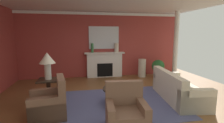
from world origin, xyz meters
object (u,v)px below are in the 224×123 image
object	(u,v)px
mantel_mirror	(104,38)
potted_plant	(158,67)
armchair_near_window	(50,104)
armchair_facing_fireplace	(126,115)
table_lamp	(47,61)
vase_mantel_right	(116,48)
vase_tall_corner	(142,68)
coffee_table	(120,92)
fireplace	(105,65)
sofa	(177,90)
vase_mantel_left	(92,48)
side_table	(49,90)

from	to	relation	value
mantel_mirror	potted_plant	bearing A→B (deg)	-19.63
mantel_mirror	armchair_near_window	bearing A→B (deg)	-116.44
armchair_facing_fireplace	table_lamp	xyz separation A→B (m)	(-1.76, 1.73, 0.92)
table_lamp	vase_mantel_right	size ratio (longest dim) A/B	1.87
vase_tall_corner	coffee_table	bearing A→B (deg)	-121.26
fireplace	potted_plant	bearing A→B (deg)	-16.93
mantel_mirror	sofa	distance (m)	4.02
mantel_mirror	vase_mantel_left	bearing A→B (deg)	-162.82
armchair_facing_fireplace	side_table	world-z (taller)	armchair_facing_fireplace
side_table	table_lamp	distance (m)	0.82
mantel_mirror	vase_mantel_right	world-z (taller)	mantel_mirror
mantel_mirror	coffee_table	xyz separation A→B (m)	(-0.03, -3.28, -1.46)
fireplace	vase_mantel_right	size ratio (longest dim) A/B	4.49
sofa	side_table	distance (m)	3.74
armchair_facing_fireplace	vase_mantel_right	bearing A→B (deg)	79.87
table_lamp	armchair_facing_fireplace	bearing A→B (deg)	-44.56
side_table	coffee_table	bearing A→B (deg)	-11.34
vase_tall_corner	side_table	bearing A→B (deg)	-146.44
mantel_mirror	side_table	bearing A→B (deg)	-124.82
side_table	vase_tall_corner	xyz separation A→B (m)	(3.71, 2.46, 0.01)
table_lamp	vase_mantel_left	world-z (taller)	vase_mantel_left
armchair_facing_fireplace	vase_tall_corner	distance (m)	4.63
coffee_table	table_lamp	distance (m)	2.20
fireplace	table_lamp	world-z (taller)	table_lamp
mantel_mirror	potted_plant	world-z (taller)	mantel_mirror
armchair_near_window	coffee_table	world-z (taller)	armchair_near_window
fireplace	coffee_table	distance (m)	3.17
coffee_table	vase_mantel_left	xyz separation A→B (m)	(-0.52, 3.11, 1.02)
table_lamp	vase_mantel_right	bearing A→B (deg)	46.72
sofa	armchair_near_window	world-z (taller)	armchair_near_window
fireplace	vase_tall_corner	xyz separation A→B (m)	(1.71, -0.30, -0.13)
mantel_mirror	armchair_facing_fireplace	bearing A→B (deg)	-93.03
sofa	coffee_table	distance (m)	1.74
sofa	potted_plant	bearing A→B (deg)	76.46
coffee_table	side_table	xyz separation A→B (m)	(-1.98, 0.40, 0.06)
mantel_mirror	side_table	world-z (taller)	mantel_mirror
vase_mantel_right	vase_tall_corner	xyz separation A→B (m)	(1.16, -0.25, -0.93)
vase_mantel_right	vase_tall_corner	size ratio (longest dim) A/B	0.49
fireplace	vase_mantel_left	world-z (taller)	vase_mantel_left
mantel_mirror	side_table	distance (m)	3.78
armchair_facing_fireplace	table_lamp	bearing A→B (deg)	135.44
coffee_table	potted_plant	size ratio (longest dim) A/B	1.20
mantel_mirror	side_table	xyz separation A→B (m)	(-2.01, -2.88, -1.40)
side_table	vase_mantel_right	world-z (taller)	vase_mantel_right
sofa	vase_mantel_left	size ratio (longest dim) A/B	5.29
side_table	vase_mantel_right	distance (m)	3.85
vase_tall_corner	potted_plant	bearing A→B (deg)	-33.89
fireplace	sofa	xyz separation A→B (m)	(1.71, -3.20, -0.25)
fireplace	mantel_mirror	world-z (taller)	mantel_mirror
table_lamp	vase_mantel_right	world-z (taller)	vase_mantel_right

